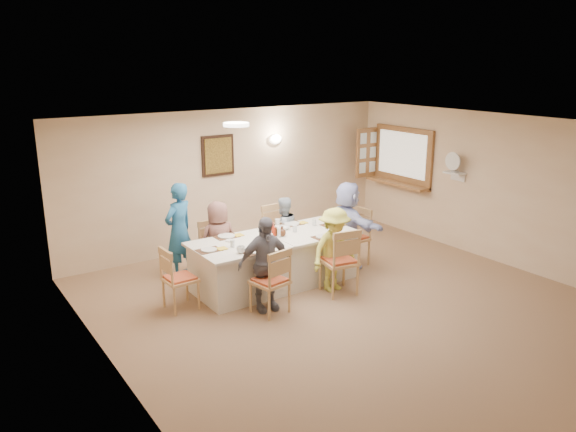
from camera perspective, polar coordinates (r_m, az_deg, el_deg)
ground at (r=7.94m, az=6.97°, el=-9.38°), size 7.00×7.00×0.00m
room_walls at (r=7.43m, az=7.35°, el=1.27°), size 7.00×7.00×7.00m
wall_picture at (r=10.05m, az=-7.13°, el=6.12°), size 0.62×0.05×0.72m
wall_sconce at (r=10.59m, az=-1.27°, el=7.81°), size 0.26×0.09×0.18m
ceiling_light at (r=7.90m, az=-5.29°, el=9.24°), size 0.36×0.36×0.05m
serving_hatch at (r=11.31m, az=11.61°, el=5.95°), size 0.06×1.50×1.15m
hatch_sill at (r=11.32m, az=11.03°, el=3.28°), size 0.30×1.50×0.05m
shutter_door at (r=11.67m, az=8.04°, el=6.41°), size 0.55×0.04×1.00m
fan_shelf at (r=10.38m, az=16.57°, el=4.21°), size 0.22×0.36×0.03m
desk_fan at (r=10.33m, az=16.53°, el=5.01°), size 0.30×0.30×0.28m
dining_table at (r=8.58m, az=-1.33°, el=-4.57°), size 2.56×1.08×0.76m
chair_back_left at (r=8.93m, az=-7.37°, el=-3.40°), size 0.44×0.44×0.90m
chair_back_right at (r=9.48m, az=-0.91°, el=-1.86°), size 0.50×0.50×0.98m
chair_front_left at (r=7.61m, az=-1.86°, el=-6.52°), size 0.52×0.52×0.94m
chair_front_right at (r=8.26m, az=5.21°, el=-4.48°), size 0.57×0.57×1.02m
chair_left_end at (r=7.88m, az=-10.90°, el=-6.17°), size 0.45×0.45×0.91m
chair_right_end at (r=9.42m, az=6.62°, el=-2.13°), size 0.48×0.48×0.96m
diner_back_left at (r=8.77m, az=-7.05°, el=-2.51°), size 0.64×0.44×1.25m
diner_back_right at (r=9.36m, az=-0.51°, el=-1.53°), size 0.57×0.44×1.15m
diner_front_left at (r=7.64m, az=-2.36°, el=-4.90°), size 0.87×0.54×1.33m
diner_front_right at (r=8.30m, az=4.71°, el=-3.44°), size 0.95×0.69×1.27m
diner_right_end at (r=9.27m, az=6.05°, el=-0.87°), size 1.34×0.45×1.44m
caregiver at (r=8.96m, az=-11.02°, el=-1.42°), size 0.82×0.77×1.51m
placemat_fl at (r=7.81m, az=-3.38°, el=-3.66°), size 0.34×0.25×0.01m
plate_fl at (r=7.81m, az=-3.38°, el=-3.59°), size 0.23×0.23×0.01m
napkin_fl at (r=7.86m, az=-2.06°, el=-3.47°), size 0.15×0.15×0.01m
placemat_fr at (r=8.45m, az=3.63°, el=-2.15°), size 0.33×0.24×0.01m
plate_fr at (r=8.45m, az=3.63°, el=-2.08°), size 0.23×0.23×0.01m
napkin_fr at (r=8.52m, az=4.79°, el=-1.98°), size 0.13×0.13×0.01m
placemat_bl at (r=8.51m, az=-6.28°, el=-2.09°), size 0.35×0.26×0.01m
plate_bl at (r=8.51m, az=-6.28°, el=-2.03°), size 0.26×0.26×0.02m
napkin_bl at (r=8.55m, az=-5.06°, el=-1.93°), size 0.14×0.14×0.01m
placemat_br at (r=9.10m, az=0.40°, el=-0.81°), size 0.35×0.26×0.01m
plate_br at (r=9.10m, az=0.40°, el=-0.75°), size 0.25×0.25×0.02m
napkin_br at (r=9.16m, az=1.50°, el=-0.67°), size 0.14×0.14×0.01m
placemat_le at (r=7.94m, az=-8.04°, el=-3.47°), size 0.33×0.25×0.01m
plate_le at (r=7.94m, az=-8.04°, el=-3.40°), size 0.22×0.22×0.01m
napkin_le at (r=7.97m, az=-6.72°, el=-3.29°), size 0.14×0.14×0.01m
placemat_re at (r=9.08m, az=4.61°, el=-0.91°), size 0.37×0.27×0.01m
plate_re at (r=9.07m, az=4.61°, el=-0.85°), size 0.24×0.24×0.02m
napkin_re at (r=9.15m, az=5.69°, el=-0.76°), size 0.13×0.13×0.01m
teacup_a at (r=7.78m, az=-4.81°, el=-3.42°), size 0.17×0.17×0.10m
teacup_b at (r=9.08m, az=-1.06°, el=-0.59°), size 0.13×0.13×0.09m
bowl_a at (r=8.12m, az=-1.99°, el=-2.69°), size 0.39×0.39×0.06m
bowl_b at (r=8.82m, az=-0.36°, el=-1.20°), size 0.21×0.21×0.05m
condiment_ketchup at (r=8.42m, az=-1.54°, el=-1.42°), size 0.12×0.12×0.23m
condiment_brown at (r=8.50m, az=-1.39°, el=-1.39°), size 0.13×0.13×0.19m
condiment_malt at (r=8.48m, az=-0.61°, el=-1.54°), size 0.15×0.15×0.16m
drinking_glass at (r=8.40m, az=-2.39°, el=-1.87°), size 0.07×0.07×0.11m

